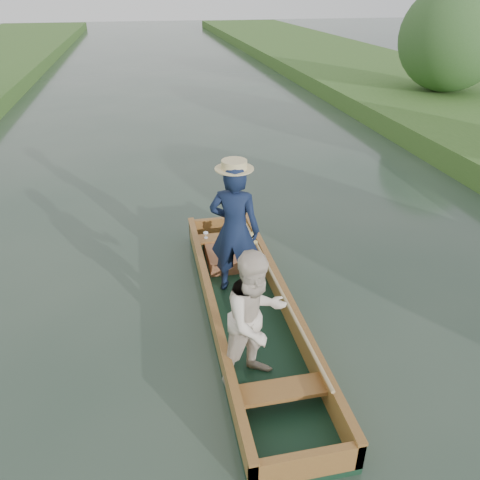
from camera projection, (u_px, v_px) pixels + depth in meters
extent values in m
plane|color=#283D30|center=(249.00, 320.00, 6.52)|extent=(120.00, 120.00, 0.00)
cylinder|color=#47331E|center=(444.00, 79.00, 17.17)|extent=(0.44, 0.44, 2.04)
sphere|color=#2E5522|center=(452.00, 38.00, 16.49)|extent=(3.69, 3.69, 3.69)
sphere|color=#2E5522|center=(460.00, 48.00, 17.04)|extent=(2.20, 2.20, 2.20)
cube|color=black|center=(249.00, 318.00, 6.50)|extent=(1.10, 5.00, 0.08)
cube|color=#A27132|center=(212.00, 311.00, 6.31)|extent=(0.08, 5.00, 0.32)
cube|color=#A27132|center=(285.00, 302.00, 6.49)|extent=(0.08, 5.00, 0.32)
cube|color=#A27132|center=(219.00, 226.00, 8.51)|extent=(1.10, 0.08, 0.32)
cube|color=#A27132|center=(307.00, 465.00, 4.29)|extent=(1.10, 0.08, 0.32)
cube|color=#A27132|center=(212.00, 300.00, 6.23)|extent=(0.10, 5.00, 0.04)
cube|color=#A27132|center=(285.00, 291.00, 6.41)|extent=(0.10, 5.00, 0.04)
cube|color=#A27132|center=(225.00, 237.00, 8.00)|extent=(0.94, 0.30, 0.05)
cube|color=#A27132|center=(281.00, 390.00, 5.00)|extent=(0.94, 0.30, 0.05)
imported|color=#131E3C|center=(235.00, 230.00, 6.58)|extent=(0.85, 0.73, 1.98)
cylinder|color=beige|center=(234.00, 166.00, 6.12)|extent=(0.52, 0.52, 0.12)
imported|color=beige|center=(255.00, 320.00, 5.07)|extent=(1.00, 0.91, 1.67)
cube|color=#AE3D38|center=(232.00, 254.00, 7.72)|extent=(0.85, 0.90, 0.22)
sphere|color=tan|center=(250.00, 244.00, 7.58)|extent=(0.20, 0.20, 0.20)
sphere|color=tan|center=(250.00, 236.00, 7.50)|extent=(0.15, 0.15, 0.15)
sphere|color=tan|center=(247.00, 233.00, 7.46)|extent=(0.06, 0.06, 0.06)
sphere|color=tan|center=(254.00, 232.00, 7.48)|extent=(0.06, 0.06, 0.06)
sphere|color=tan|center=(251.00, 239.00, 7.46)|extent=(0.06, 0.06, 0.06)
sphere|color=tan|center=(245.00, 243.00, 7.53)|extent=(0.07, 0.07, 0.07)
sphere|color=tan|center=(256.00, 242.00, 7.57)|extent=(0.07, 0.07, 0.07)
sphere|color=tan|center=(247.00, 250.00, 7.59)|extent=(0.08, 0.08, 0.08)
sphere|color=tan|center=(253.00, 249.00, 7.60)|extent=(0.08, 0.08, 0.08)
cylinder|color=silver|center=(206.00, 238.00, 7.93)|extent=(0.07, 0.07, 0.01)
cylinder|color=silver|center=(206.00, 236.00, 7.91)|extent=(0.01, 0.01, 0.08)
ellipsoid|color=silver|center=(206.00, 233.00, 7.89)|extent=(0.09, 0.09, 0.05)
cylinder|color=tan|center=(277.00, 284.00, 6.47)|extent=(0.04, 4.12, 0.19)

